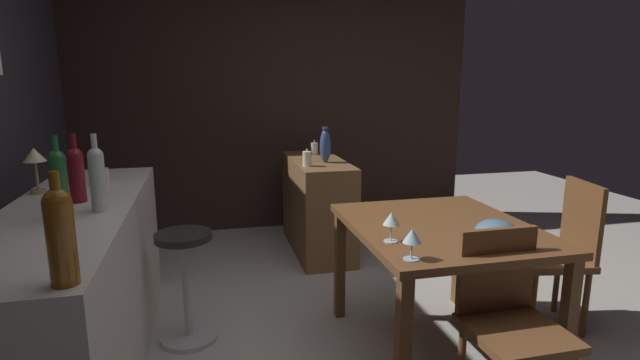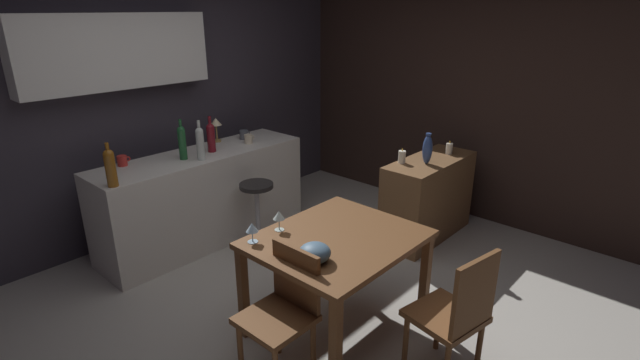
% 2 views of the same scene
% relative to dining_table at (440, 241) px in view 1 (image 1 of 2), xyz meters
% --- Properties ---
extents(ground_plane, '(9.00, 9.00, 0.00)m').
position_rel_dining_table_xyz_m(ground_plane, '(0.03, 0.39, -0.65)').
color(ground_plane, '#B7B2A8').
extents(wall_side_right, '(0.10, 4.40, 2.60)m').
position_rel_dining_table_xyz_m(wall_side_right, '(2.58, 0.69, 0.65)').
color(wall_side_right, '#33231E').
rests_on(wall_side_right, ground_plane).
extents(dining_table, '(1.11, 0.94, 0.74)m').
position_rel_dining_table_xyz_m(dining_table, '(0.00, 0.00, 0.00)').
color(dining_table, brown).
rests_on(dining_table, ground_plane).
extents(kitchen_counter, '(2.10, 0.60, 0.90)m').
position_rel_dining_table_xyz_m(kitchen_counter, '(0.20, 1.88, -0.20)').
color(kitchen_counter, silver).
rests_on(kitchen_counter, ground_plane).
extents(sideboard_cabinet, '(1.10, 0.44, 0.82)m').
position_rel_dining_table_xyz_m(sideboard_cabinet, '(1.74, 0.28, -0.24)').
color(sideboard_cabinet, brown).
rests_on(sideboard_cabinet, ground_plane).
extents(chair_near_window, '(0.40, 0.40, 0.85)m').
position_rel_dining_table_xyz_m(chair_near_window, '(-0.57, -0.05, -0.17)').
color(chair_near_window, brown).
rests_on(chair_near_window, ground_plane).
extents(chair_by_doorway, '(0.47, 0.47, 0.91)m').
position_rel_dining_table_xyz_m(chair_by_doorway, '(0.09, -0.86, -0.16)').
color(chair_by_doorway, brown).
rests_on(chair_by_doorway, ground_plane).
extents(bar_stool, '(0.34, 0.34, 0.66)m').
position_rel_dining_table_xyz_m(bar_stool, '(0.44, 1.36, -0.30)').
color(bar_stool, '#262323').
rests_on(bar_stool, ground_plane).
extents(wine_glass_left, '(0.08, 0.08, 0.14)m').
position_rel_dining_table_xyz_m(wine_glass_left, '(-0.44, 0.37, 0.19)').
color(wine_glass_left, silver).
rests_on(wine_glass_left, dining_table).
extents(wine_glass_right, '(0.08, 0.08, 0.15)m').
position_rel_dining_table_xyz_m(wine_glass_right, '(-0.20, 0.37, 0.20)').
color(wine_glass_right, silver).
rests_on(wine_glass_right, dining_table).
extents(fruit_bowl, '(0.20, 0.20, 0.12)m').
position_rel_dining_table_xyz_m(fruit_bowl, '(-0.34, -0.11, 0.15)').
color(fruit_bowl, slate).
rests_on(fruit_bowl, dining_table).
extents(wine_bottle_green, '(0.07, 0.07, 0.37)m').
position_rel_dining_table_xyz_m(wine_bottle_green, '(-0.00, 1.85, 0.42)').
color(wine_bottle_green, '#1E592D').
rests_on(wine_bottle_green, kitchen_counter).
extents(wine_bottle_clear, '(0.07, 0.07, 0.37)m').
position_rel_dining_table_xyz_m(wine_bottle_clear, '(0.10, 1.71, 0.42)').
color(wine_bottle_clear, silver).
rests_on(wine_bottle_clear, kitchen_counter).
extents(wine_bottle_ruby, '(0.08, 0.08, 0.35)m').
position_rel_dining_table_xyz_m(wine_bottle_ruby, '(0.31, 1.85, 0.41)').
color(wine_bottle_ruby, maroon).
rests_on(wine_bottle_ruby, kitchen_counter).
extents(wine_bottle_amber, '(0.08, 0.08, 0.35)m').
position_rel_dining_table_xyz_m(wine_bottle_amber, '(-0.76, 1.65, 0.42)').
color(wine_bottle_amber, '#8C5114').
rests_on(wine_bottle_amber, kitchen_counter).
extents(cup_cream, '(0.12, 0.08, 0.09)m').
position_rel_dining_table_xyz_m(cup_cream, '(0.74, 1.82, 0.30)').
color(cup_cream, beige).
rests_on(cup_cream, kitchen_counter).
extents(cup_slate, '(0.12, 0.09, 0.10)m').
position_rel_dining_table_xyz_m(cup_slate, '(0.81, 1.98, 0.30)').
color(cup_slate, '#515660').
rests_on(cup_slate, kitchen_counter).
extents(counter_lamp, '(0.12, 0.12, 0.25)m').
position_rel_dining_table_xyz_m(counter_lamp, '(0.56, 2.11, 0.44)').
color(counter_lamp, '#A58447').
rests_on(counter_lamp, kitchen_counter).
extents(pillar_candle_tall, '(0.07, 0.07, 0.14)m').
position_rel_dining_table_xyz_m(pillar_candle_tall, '(2.03, 0.24, 0.23)').
color(pillar_candle_tall, white).
rests_on(pillar_candle_tall, sideboard_cabinet).
extents(pillar_candle_short, '(0.07, 0.07, 0.15)m').
position_rel_dining_table_xyz_m(pillar_candle_short, '(1.46, 0.43, 0.23)').
color(pillar_candle_short, white).
rests_on(pillar_candle_short, sideboard_cabinet).
extents(vase_ceramic_blue, '(0.09, 0.09, 0.30)m').
position_rel_dining_table_xyz_m(vase_ceramic_blue, '(1.59, 0.24, 0.31)').
color(vase_ceramic_blue, '#334C8C').
rests_on(vase_ceramic_blue, sideboard_cabinet).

